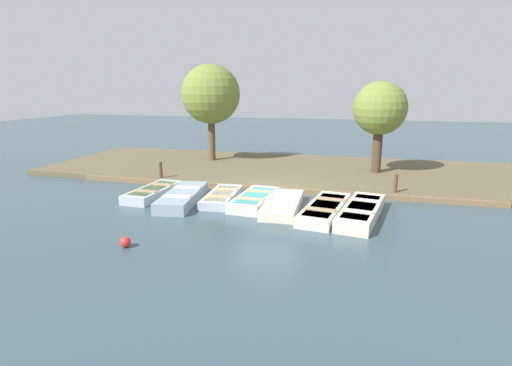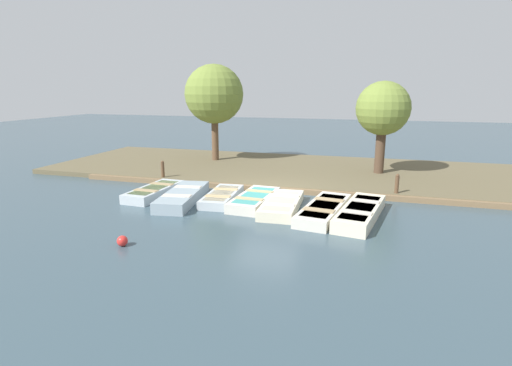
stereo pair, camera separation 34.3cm
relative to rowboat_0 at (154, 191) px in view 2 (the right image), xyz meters
The scene contains 15 objects.
ground_plane 4.30m from the rowboat_0, 103.05° to the left, with size 80.00×80.00×0.00m, color #384C56.
shore_bank 7.29m from the rowboat_0, 144.99° to the left, with size 8.00×24.00×0.22m.
dock_walkway 4.79m from the rowboat_0, 119.16° to the left, with size 1.18×17.17×0.20m.
rowboat_0 is the anchor object (origin of this frame).
rowboat_1 1.49m from the rowboat_0, 72.73° to the left, with size 3.52×1.57×0.42m.
rowboat_2 2.75m from the rowboat_0, 92.31° to the left, with size 2.81×1.21×0.33m.
rowboat_3 4.04m from the rowboat_0, 89.82° to the left, with size 2.94×1.27×0.36m.
rowboat_4 5.13m from the rowboat_0, 86.06° to the left, with size 3.08×1.27×0.36m.
rowboat_5 6.61m from the rowboat_0, 85.26° to the left, with size 3.58×1.55×0.37m.
rowboat_6 7.77m from the rowboat_0, 85.32° to the left, with size 3.68×1.59×0.43m.
mooring_post_near 2.37m from the rowboat_0, 159.05° to the right, with size 0.15×0.15×0.95m.
mooring_post_far 9.23m from the rowboat_0, 103.75° to the left, with size 0.15×0.15×0.95m.
buoy 5.05m from the rowboat_0, 20.76° to the left, with size 0.29×0.29×0.29m.
park_tree_far_left 7.80m from the rowboat_0, behind, with size 3.11×3.11×5.30m.
park_tree_left 10.61m from the rowboat_0, 125.09° to the left, with size 2.42×2.42×4.39m.
Camera 2 is at (14.18, 3.77, 4.09)m, focal length 28.00 mm.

